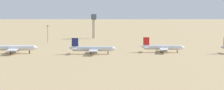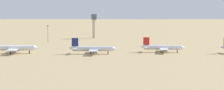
{
  "view_description": "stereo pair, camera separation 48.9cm",
  "coord_description": "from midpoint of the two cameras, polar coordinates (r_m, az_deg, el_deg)",
  "views": [
    {
      "loc": [
        5.85,
        -297.1,
        33.67
      ],
      "look_at": [
        16.03,
        7.05,
        6.0
      ],
      "focal_mm": 72.73,
      "sensor_mm": 36.0,
      "label": 1
    },
    {
      "loc": [
        6.34,
        -297.12,
        33.67
      ],
      "look_at": [
        16.03,
        7.05,
        6.0
      ],
      "focal_mm": 72.73,
      "sensor_mm": 36.0,
      "label": 2
    }
  ],
  "objects": [
    {
      "name": "ground",
      "position": [
        299.08,
        -3.07,
        -1.28
      ],
      "size": [
        4000.0,
        4000.0,
        0.0
      ],
      "primitive_type": "plane",
      "color": "tan"
    },
    {
      "name": "parked_jet_red_4",
      "position": [
        317.66,
        6.3,
        -0.3
      ],
      "size": [
        31.53,
        26.79,
        10.42
      ],
      "rotation": [
        0.0,
        0.0,
        -0.14
      ],
      "color": "white",
      "rests_on": "ground"
    },
    {
      "name": "ridge_center",
      "position": [
        1495.53,
        4.73,
        5.5
      ],
      "size": [
        396.42,
        373.2,
        84.2
      ],
      "primitive_type": "pyramid",
      "rotation": [
        0.0,
        0.0,
        0.1
      ],
      "color": "slate",
      "rests_on": "ground"
    },
    {
      "name": "control_tower",
      "position": [
        446.32,
        -2.34,
        2.7
      ],
      "size": [
        5.2,
        5.2,
        23.65
      ],
      "color": "#C6B793",
      "rests_on": "ground"
    },
    {
      "name": "ridge_west",
      "position": [
        1489.24,
        -9.05,
        5.47
      ],
      "size": [
        277.81,
        264.83,
        84.8
      ],
      "primitive_type": "pyramid",
      "rotation": [
        0.0,
        0.0,
        0.01
      ],
      "color": "slate",
      "rests_on": "ground"
    },
    {
      "name": "parked_jet_navy_2",
      "position": [
        315.42,
        -12.46,
        -0.36
      ],
      "size": [
        35.09,
        29.35,
        11.63
      ],
      "rotation": [
        0.0,
        0.0,
        0.01
      ],
      "color": "white",
      "rests_on": "ground"
    },
    {
      "name": "light_pole_west",
      "position": [
        399.75,
        -8.13,
        1.55
      ],
      "size": [
        1.8,
        0.5,
        14.86
      ],
      "color": "#59595E",
      "rests_on": "ground"
    },
    {
      "name": "parked_jet_navy_3",
      "position": [
        305.41,
        -2.56,
        -0.47
      ],
      "size": [
        32.66,
        27.43,
        10.79
      ],
      "rotation": [
        0.0,
        0.0,
        -0.05
      ],
      "color": "silver",
      "rests_on": "ground"
    }
  ]
}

